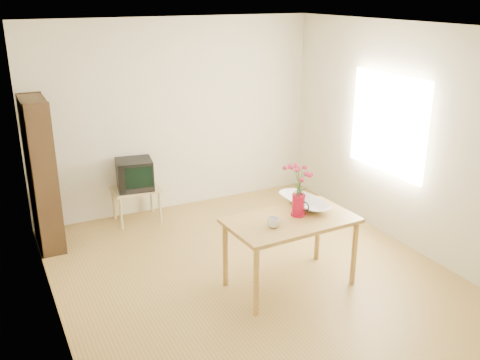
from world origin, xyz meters
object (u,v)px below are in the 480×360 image
pitcher (298,206)px  bowl (305,186)px  mug (274,222)px  table (291,227)px  television (134,174)px

pitcher → bowl: bearing=20.5°
mug → bowl: (0.56, 0.33, 0.17)m
table → bowl: bearing=34.9°
television → bowl: bearing=-49.7°
pitcher → bowl: size_ratio=0.49×
pitcher → mug: (-0.37, -0.14, -0.06)m
table → pitcher: bearing=20.9°
mug → television: size_ratio=0.24×
table → mug: (-0.26, -0.09, 0.14)m
pitcher → television: 2.52m
table → pitcher: size_ratio=5.89×
pitcher → mug: size_ratio=1.87×
table → mug: mug is taller
mug → bowl: bowl is taller
table → bowl: bowl is taller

